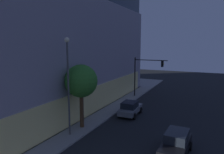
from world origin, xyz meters
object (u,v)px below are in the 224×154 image
(traffic_light_far_corner, at_px, (145,70))
(car_grey, at_px, (130,108))
(sidewalk_tree, at_px, (81,81))
(car_black, at_px, (176,144))
(modern_building, at_px, (12,43))
(street_lamp_sidewalk, at_px, (68,76))

(traffic_light_far_corner, bearing_deg, car_grey, -173.77)
(sidewalk_tree, relative_size, car_black, 1.39)
(modern_building, xyz_separation_m, car_black, (-7.31, -25.59, -7.52))
(street_lamp_sidewalk, xyz_separation_m, sidewalk_tree, (1.99, -0.01, -0.82))
(car_black, relative_size, car_grey, 1.07)
(modern_building, distance_m, car_black, 27.65)
(modern_building, height_order, car_black, modern_building)
(traffic_light_far_corner, relative_size, sidewalk_tree, 0.98)
(street_lamp_sidewalk, bearing_deg, sidewalk_tree, -0.29)
(modern_building, bearing_deg, street_lamp_sidewalk, -116.08)
(street_lamp_sidewalk, relative_size, sidewalk_tree, 1.40)
(traffic_light_far_corner, height_order, car_black, traffic_light_far_corner)
(sidewalk_tree, bearing_deg, car_black, -98.03)
(traffic_light_far_corner, xyz_separation_m, car_grey, (-8.93, -0.98, -3.47))
(modern_building, height_order, car_grey, modern_building)
(car_black, bearing_deg, street_lamp_sidewalk, 94.26)
(traffic_light_far_corner, bearing_deg, street_lamp_sidewalk, 173.33)
(sidewalk_tree, bearing_deg, traffic_light_far_corner, -7.53)
(street_lamp_sidewalk, relative_size, car_grey, 2.10)
(modern_building, relative_size, car_grey, 7.90)
(car_black, distance_m, car_grey, 9.49)
(car_black, bearing_deg, traffic_light_far_corner, 24.52)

